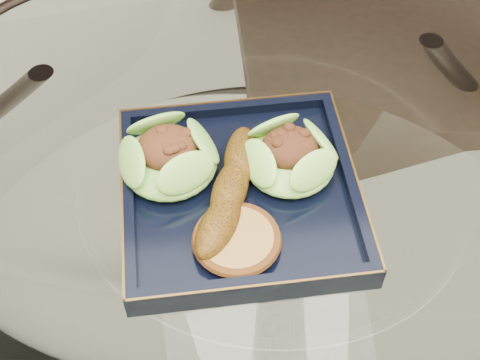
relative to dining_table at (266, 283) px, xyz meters
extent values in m
cylinder|color=white|center=(0.00, 0.00, 0.16)|extent=(1.10, 1.10, 0.01)
torus|color=black|center=(0.00, 0.00, 0.16)|extent=(1.13, 1.13, 0.02)
cylinder|color=black|center=(0.28, 0.28, -0.22)|extent=(0.04, 0.04, 0.75)
cylinder|color=black|center=(-0.28, 0.28, -0.22)|extent=(0.04, 0.04, 0.75)
cube|color=black|center=(0.25, 0.43, -0.10)|extent=(0.44, 0.44, 0.04)
cylinder|color=black|center=(0.06, 0.24, -0.36)|extent=(0.03, 0.03, 0.47)
cylinder|color=black|center=(0.44, 0.24, -0.36)|extent=(0.03, 0.03, 0.47)
cylinder|color=black|center=(0.06, 0.62, -0.36)|extent=(0.03, 0.03, 0.47)
cylinder|color=black|center=(0.44, 0.62, -0.36)|extent=(0.03, 0.03, 0.47)
cube|color=black|center=(-0.03, 0.02, 0.17)|extent=(0.27, 0.27, 0.02)
ellipsoid|color=#5AAA31|center=(-0.11, 0.06, 0.20)|extent=(0.12, 0.12, 0.04)
ellipsoid|color=#65B033|center=(0.03, 0.05, 0.20)|extent=(0.11, 0.11, 0.04)
ellipsoid|color=#68400B|center=(-0.05, 0.01, 0.20)|extent=(0.10, 0.18, 0.03)
cylinder|color=#A26F36|center=(-0.05, -0.05, 0.19)|extent=(0.10, 0.10, 0.02)
camera|label=1|loc=(-0.09, -0.45, 0.79)|focal=50.00mm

